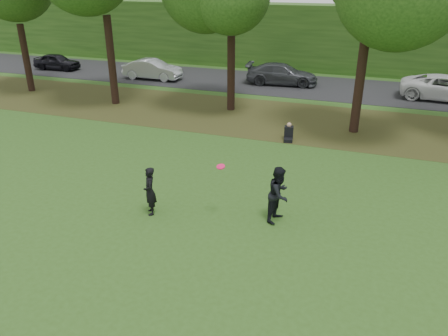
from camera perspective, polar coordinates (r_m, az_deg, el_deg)
name	(u,v)px	position (r m, az deg, el deg)	size (l,w,h in m)	color
ground	(175,251)	(12.72, -6.47, -10.78)	(120.00, 120.00, 0.00)	#2D5019
leaf_litter	(278,119)	(23.92, 7.07, 6.36)	(60.00, 7.00, 0.01)	#3E2D16
street	(304,86)	(31.51, 10.40, 10.50)	(70.00, 7.00, 0.02)	black
far_hedge	(320,38)	(36.91, 12.37, 16.26)	(70.00, 3.00, 5.00)	#1F4413
player_left	(150,191)	(14.28, -9.67, -3.00)	(0.59, 0.39, 1.63)	black
player_right	(279,194)	(13.78, 7.22, -3.41)	(0.89, 0.69, 1.83)	black
parked_cars	(312,79)	(30.41, 11.43, 11.34)	(38.27, 3.63, 1.49)	black
frisbee	(221,167)	(13.46, -0.43, 0.19)	(0.36, 0.35, 0.11)	#F31454
seated_person	(289,134)	(20.86, 8.44, 4.47)	(0.54, 0.79, 0.83)	black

